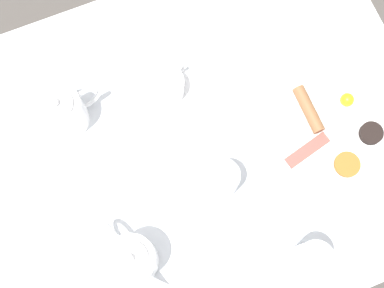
{
  "coord_description": "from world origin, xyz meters",
  "views": [
    {
      "loc": [
        0.28,
        -0.11,
        1.9
      ],
      "look_at": [
        0.0,
        0.0,
        0.75
      ],
      "focal_mm": 50.0,
      "sensor_mm": 36.0,
      "label": 1
    }
  ],
  "objects_px": {
    "knife_by_plate": "(269,12)",
    "teacup_with_saucer_left": "(166,87)",
    "breakfast_plate": "(334,131)",
    "fork_by_plate": "(23,214)",
    "teapot_near": "(63,112)",
    "teapot_far": "(132,259)",
    "water_glass_short": "(310,260)",
    "water_glass_tall": "(222,180)"
  },
  "relations": [
    {
      "from": "knife_by_plate",
      "to": "teacup_with_saucer_left",
      "type": "bearing_deg",
      "value": -72.46
    },
    {
      "from": "breakfast_plate",
      "to": "teacup_with_saucer_left",
      "type": "xyz_separation_m",
      "value": [
        -0.23,
        -0.32,
        0.02
      ]
    },
    {
      "from": "knife_by_plate",
      "to": "fork_by_plate",
      "type": "bearing_deg",
      "value": -70.6
    },
    {
      "from": "teapot_near",
      "to": "teacup_with_saucer_left",
      "type": "distance_m",
      "value": 0.24
    },
    {
      "from": "teapot_near",
      "to": "teapot_far",
      "type": "distance_m",
      "value": 0.35
    },
    {
      "from": "water_glass_short",
      "to": "fork_by_plate",
      "type": "distance_m",
      "value": 0.62
    },
    {
      "from": "teapot_far",
      "to": "water_glass_tall",
      "type": "relative_size",
      "value": 1.99
    },
    {
      "from": "knife_by_plate",
      "to": "water_glass_short",
      "type": "bearing_deg",
      "value": -16.67
    },
    {
      "from": "breakfast_plate",
      "to": "knife_by_plate",
      "type": "xyz_separation_m",
      "value": [
        -0.33,
        -0.01,
        -0.01
      ]
    },
    {
      "from": "teapot_far",
      "to": "teacup_with_saucer_left",
      "type": "height_order",
      "value": "teapot_far"
    },
    {
      "from": "water_glass_short",
      "to": "teapot_far",
      "type": "bearing_deg",
      "value": -112.19
    },
    {
      "from": "breakfast_plate",
      "to": "teacup_with_saucer_left",
      "type": "bearing_deg",
      "value": -126.62
    },
    {
      "from": "breakfast_plate",
      "to": "teapot_far",
      "type": "bearing_deg",
      "value": -79.18
    },
    {
      "from": "teapot_near",
      "to": "teapot_far",
      "type": "relative_size",
      "value": 1.02
    },
    {
      "from": "breakfast_plate",
      "to": "teapot_near",
      "type": "bearing_deg",
      "value": -114.79
    },
    {
      "from": "teapot_near",
      "to": "fork_by_plate",
      "type": "bearing_deg",
      "value": 34.45
    },
    {
      "from": "teacup_with_saucer_left",
      "to": "water_glass_tall",
      "type": "relative_size",
      "value": 1.42
    },
    {
      "from": "water_glass_tall",
      "to": "teacup_with_saucer_left",
      "type": "bearing_deg",
      "value": -172.71
    },
    {
      "from": "breakfast_plate",
      "to": "water_glass_short",
      "type": "bearing_deg",
      "value": -37.77
    },
    {
      "from": "teapot_near",
      "to": "water_glass_tall",
      "type": "bearing_deg",
      "value": 122.9
    },
    {
      "from": "teapot_near",
      "to": "knife_by_plate",
      "type": "xyz_separation_m",
      "value": [
        -0.08,
        0.54,
        -0.05
      ]
    },
    {
      "from": "teapot_far",
      "to": "water_glass_tall",
      "type": "distance_m",
      "value": 0.25
    },
    {
      "from": "teapot_far",
      "to": "fork_by_plate",
      "type": "bearing_deg",
      "value": -150.67
    },
    {
      "from": "teapot_near",
      "to": "fork_by_plate",
      "type": "distance_m",
      "value": 0.24
    },
    {
      "from": "teapot_far",
      "to": "fork_by_plate",
      "type": "distance_m",
      "value": 0.27
    },
    {
      "from": "fork_by_plate",
      "to": "knife_by_plate",
      "type": "bearing_deg",
      "value": 109.4
    },
    {
      "from": "water_glass_tall",
      "to": "fork_by_plate",
      "type": "relative_size",
      "value": 0.58
    },
    {
      "from": "teacup_with_saucer_left",
      "to": "breakfast_plate",
      "type": "bearing_deg",
      "value": 53.38
    },
    {
      "from": "breakfast_plate",
      "to": "teapot_far",
      "type": "relative_size",
      "value": 1.58
    },
    {
      "from": "teacup_with_saucer_left",
      "to": "fork_by_plate",
      "type": "xyz_separation_m",
      "value": [
        0.15,
        -0.39,
        -0.03
      ]
    },
    {
      "from": "teapot_near",
      "to": "teapot_far",
      "type": "xyz_separation_m",
      "value": [
        0.35,
        0.03,
        0.0
      ]
    },
    {
      "from": "teapot_far",
      "to": "water_glass_short",
      "type": "distance_m",
      "value": 0.36
    },
    {
      "from": "water_glass_short",
      "to": "knife_by_plate",
      "type": "xyz_separation_m",
      "value": [
        -0.57,
        0.17,
        -0.06
      ]
    },
    {
      "from": "teapot_near",
      "to": "fork_by_plate",
      "type": "height_order",
      "value": "teapot_near"
    },
    {
      "from": "teapot_far",
      "to": "teacup_with_saucer_left",
      "type": "distance_m",
      "value": 0.39
    },
    {
      "from": "teapot_far",
      "to": "water_glass_short",
      "type": "bearing_deg",
      "value": 50.95
    },
    {
      "from": "teapot_far",
      "to": "water_glass_tall",
      "type": "xyz_separation_m",
      "value": [
        -0.09,
        0.23,
        -0.01
      ]
    },
    {
      "from": "water_glass_tall",
      "to": "fork_by_plate",
      "type": "height_order",
      "value": "water_glass_tall"
    },
    {
      "from": "breakfast_plate",
      "to": "teapot_far",
      "type": "height_order",
      "value": "teapot_far"
    },
    {
      "from": "teapot_far",
      "to": "water_glass_short",
      "type": "xyz_separation_m",
      "value": [
        0.14,
        0.33,
        0.0
      ]
    },
    {
      "from": "teacup_with_saucer_left",
      "to": "knife_by_plate",
      "type": "bearing_deg",
      "value": 107.54
    },
    {
      "from": "breakfast_plate",
      "to": "fork_by_plate",
      "type": "distance_m",
      "value": 0.71
    }
  ]
}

